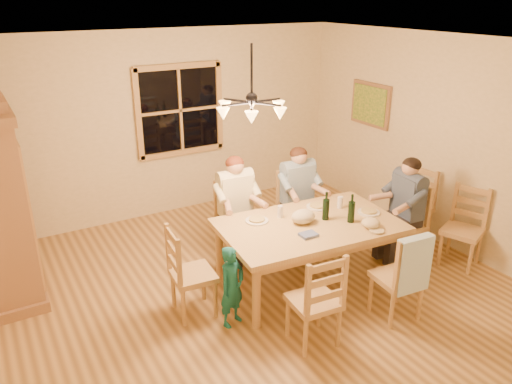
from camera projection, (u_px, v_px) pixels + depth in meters
floor at (252, 285)px, 5.77m from camera, size 5.50×5.50×0.00m
ceiling at (251, 43)px, 4.76m from camera, size 5.50×5.00×0.02m
wall_back at (167, 125)px, 7.27m from camera, size 5.50×0.02×2.70m
wall_right at (433, 140)px, 6.55m from camera, size 0.02×5.00×2.70m
window at (180, 110)px, 7.26m from camera, size 1.30×0.06×1.30m
painting at (370, 104)px, 7.40m from camera, size 0.06×0.78×0.64m
chandelier at (252, 107)px, 5.00m from camera, size 0.77×0.68×0.71m
dining_table at (309, 231)px, 5.59m from camera, size 2.08×1.38×0.76m
chair_far_left at (236, 234)px, 6.31m from camera, size 0.48×0.46×0.99m
chair_far_right at (297, 222)px, 6.66m from camera, size 0.48×0.46×0.99m
chair_near_left at (313, 315)px, 4.74m from camera, size 0.48×0.46×0.99m
chair_near_right at (396, 290)px, 5.13m from camera, size 0.48×0.46×0.99m
chair_end_left at (194, 287)px, 5.18m from camera, size 0.46×0.48×0.99m
chair_end_right at (402, 236)px, 6.26m from camera, size 0.46×0.48×0.99m
adult_woman at (236, 195)px, 6.11m from camera, size 0.42×0.45×0.87m
adult_plaid_man at (298, 184)px, 6.46m from camera, size 0.42×0.45×0.87m
adult_slate_man at (407, 197)px, 6.06m from camera, size 0.45×0.42×0.87m
towel at (413, 265)px, 4.82m from camera, size 0.39×0.13×0.58m
wine_bottle_a at (326, 206)px, 5.59m from camera, size 0.08×0.08×0.33m
wine_bottle_b at (352, 208)px, 5.52m from camera, size 0.08×0.08×0.33m
plate_woman at (257, 221)px, 5.59m from camera, size 0.26×0.26×0.02m
plate_plaid at (317, 207)px, 5.95m from camera, size 0.26×0.26×0.02m
plate_slate at (369, 212)px, 5.80m from camera, size 0.26×0.26×0.02m
wine_glass_a at (280, 212)px, 5.67m from camera, size 0.06×0.06×0.14m
wine_glass_b at (340, 202)px, 5.92m from camera, size 0.06×0.06×0.14m
cap at (371, 223)px, 5.43m from camera, size 0.20×0.20×0.11m
napkin at (308, 235)px, 5.25m from camera, size 0.19×0.16×0.03m
cloth_bundle at (303, 217)px, 5.53m from camera, size 0.28×0.22×0.15m
child at (232, 286)px, 4.96m from camera, size 0.37×0.31×0.86m
chair_spare_front at (460, 242)px, 6.11m from camera, size 0.55×0.56×0.99m
chair_spare_back at (411, 218)px, 6.76m from camera, size 0.45×0.46×0.99m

